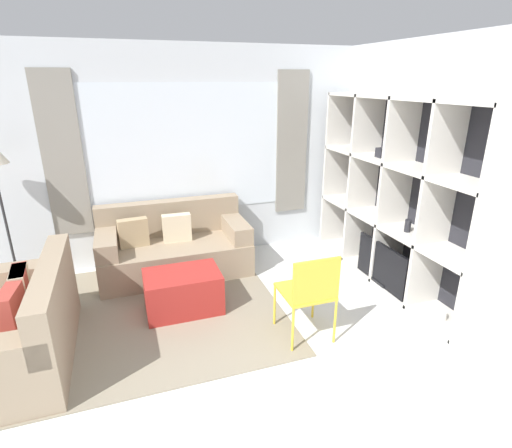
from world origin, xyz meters
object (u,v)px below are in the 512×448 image
at_px(ottoman, 183,292).
at_px(folding_chair, 309,290).
at_px(couch_side, 22,327).
at_px(shelving_unit, 398,197).
at_px(couch_main, 174,248).

bearing_deg(ottoman, folding_chair, -40.75).
relative_size(couch_side, folding_chair, 1.75).
bearing_deg(shelving_unit, couch_side, -176.35).
xyz_separation_m(shelving_unit, couch_main, (-2.42, 1.04, -0.72)).
bearing_deg(ottoman, couch_main, 87.34).
xyz_separation_m(couch_main, ottoman, (-0.04, -0.94, -0.10)).
distance_m(couch_side, folding_chair, 2.47).
bearing_deg(couch_main, shelving_unit, -23.39).
relative_size(shelving_unit, couch_main, 1.45).
bearing_deg(couch_side, ottoman, 103.95).
xyz_separation_m(shelving_unit, ottoman, (-2.46, 0.10, -0.82)).
relative_size(couch_side, ottoman, 1.98).
height_order(couch_side, ottoman, couch_side).
bearing_deg(shelving_unit, couch_main, 156.61).
height_order(shelving_unit, couch_side, shelving_unit).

